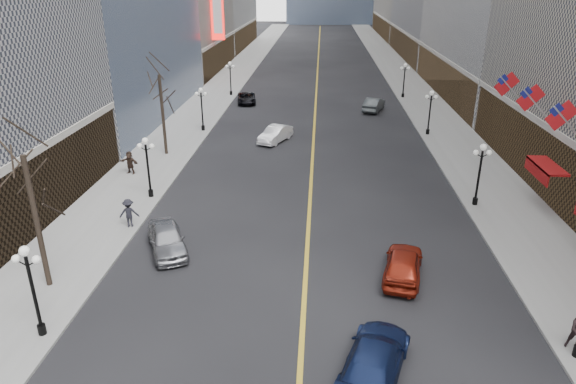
# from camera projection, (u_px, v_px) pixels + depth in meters

# --- Properties ---
(sidewalk_east) EXTENTS (6.00, 230.00, 0.15)m
(sidewalk_east) POSITION_uv_depth(u_px,v_px,m) (414.00, 92.00, 73.46)
(sidewalk_east) COLOR gray
(sidewalk_east) RESTS_ON ground
(sidewalk_west) EXTENTS (6.00, 230.00, 0.15)m
(sidewalk_west) POSITION_uv_depth(u_px,v_px,m) (221.00, 89.00, 75.08)
(sidewalk_west) COLOR gray
(sidewalk_west) RESTS_ON ground
(lane_line) EXTENTS (0.25, 200.00, 0.02)m
(lane_line) POSITION_uv_depth(u_px,v_px,m) (317.00, 79.00, 83.51)
(lane_line) COLOR gold
(lane_line) RESTS_ON ground
(streetlamp_east_1) EXTENTS (1.26, 0.44, 4.52)m
(streetlamp_east_1) POSITION_uv_depth(u_px,v_px,m) (480.00, 168.00, 35.66)
(streetlamp_east_1) COLOR black
(streetlamp_east_1) RESTS_ON sidewalk_east
(streetlamp_east_2) EXTENTS (1.26, 0.44, 4.52)m
(streetlamp_east_2) POSITION_uv_depth(u_px,v_px,m) (430.00, 108.00, 52.24)
(streetlamp_east_2) COLOR black
(streetlamp_east_2) RESTS_ON sidewalk_east
(streetlamp_east_3) EXTENTS (1.26, 0.44, 4.52)m
(streetlamp_east_3) POSITION_uv_depth(u_px,v_px,m) (404.00, 77.00, 68.82)
(streetlamp_east_3) COLOR black
(streetlamp_east_3) RESTS_ON sidewalk_east
(streetlamp_west_0) EXTENTS (1.26, 0.44, 4.52)m
(streetlamp_west_0) POSITION_uv_depth(u_px,v_px,m) (31.00, 282.00, 22.29)
(streetlamp_west_0) COLOR black
(streetlamp_west_0) RESTS_ON sidewalk_west
(streetlamp_west_1) EXTENTS (1.26, 0.44, 4.52)m
(streetlamp_west_1) POSITION_uv_depth(u_px,v_px,m) (147.00, 161.00, 37.03)
(streetlamp_west_1) COLOR black
(streetlamp_west_1) RESTS_ON sidewalk_west
(streetlamp_west_2) EXTENTS (1.26, 0.44, 4.52)m
(streetlamp_west_2) POSITION_uv_depth(u_px,v_px,m) (202.00, 105.00, 53.61)
(streetlamp_west_2) COLOR black
(streetlamp_west_2) RESTS_ON sidewalk_west
(streetlamp_west_3) EXTENTS (1.26, 0.44, 4.52)m
(streetlamp_west_3) POSITION_uv_depth(u_px,v_px,m) (230.00, 75.00, 70.18)
(streetlamp_west_3) COLOR black
(streetlamp_west_3) RESTS_ON sidewalk_west
(flag_3) EXTENTS (2.87, 0.12, 2.87)m
(flag_3) POSITION_uv_depth(u_px,v_px,m) (564.00, 118.00, 31.00)
(flag_3) COLOR #B2B2B7
(flag_3) RESTS_ON ground
(flag_4) EXTENTS (2.87, 0.12, 2.87)m
(flag_4) POSITION_uv_depth(u_px,v_px,m) (533.00, 100.00, 35.61)
(flag_4) COLOR #B2B2B7
(flag_4) RESTS_ON ground
(flag_5) EXTENTS (2.87, 0.12, 2.87)m
(flag_5) POSITION_uv_depth(u_px,v_px,m) (509.00, 86.00, 40.21)
(flag_5) COLOR #B2B2B7
(flag_5) RESTS_ON ground
(awning_c) EXTENTS (1.40, 4.00, 0.93)m
(awning_c) POSITION_uv_depth(u_px,v_px,m) (544.00, 167.00, 35.34)
(awning_c) COLOR maroon
(awning_c) RESTS_ON ground
(theatre_marquee) EXTENTS (2.00, 0.55, 12.00)m
(theatre_marquee) POSITION_uv_depth(u_px,v_px,m) (217.00, 0.00, 79.81)
(theatre_marquee) COLOR red
(theatre_marquee) RESTS_ON ground
(tree_west_near) EXTENTS (3.60, 3.60, 7.92)m
(tree_west_near) POSITION_uv_depth(u_px,v_px,m) (27.00, 177.00, 24.79)
(tree_west_near) COLOR #2D231C
(tree_west_near) RESTS_ON sidewalk_west
(tree_west_far) EXTENTS (3.60, 3.60, 7.92)m
(tree_west_far) POSITION_uv_depth(u_px,v_px,m) (160.00, 88.00, 45.05)
(tree_west_far) COLOR #2D231C
(tree_west_far) RESTS_ON sidewalk_west
(car_nb_near) EXTENTS (3.78, 5.25, 1.66)m
(car_nb_near) POSITION_uv_depth(u_px,v_px,m) (167.00, 239.00, 30.40)
(car_nb_near) COLOR gray
(car_nb_near) RESTS_ON ground
(car_nb_mid) EXTENTS (3.39, 5.01, 1.56)m
(car_nb_mid) POSITION_uv_depth(u_px,v_px,m) (275.00, 134.00, 51.02)
(car_nb_mid) COLOR white
(car_nb_mid) RESTS_ON ground
(car_nb_far) EXTENTS (2.98, 5.19, 1.36)m
(car_nb_far) POSITION_uv_depth(u_px,v_px,m) (247.00, 98.00, 66.79)
(car_nb_far) COLOR black
(car_nb_far) RESTS_ON ground
(car_sb_near) EXTENTS (3.86, 5.98, 1.61)m
(car_sb_near) POSITION_uv_depth(u_px,v_px,m) (375.00, 359.00, 20.86)
(car_sb_near) COLOR #111C41
(car_sb_near) RESTS_ON ground
(car_sb_mid) EXTENTS (2.93, 5.15, 1.65)m
(car_sb_mid) POSITION_uv_depth(u_px,v_px,m) (403.00, 264.00, 27.74)
(car_sb_mid) COLOR maroon
(car_sb_mid) RESTS_ON ground
(car_sb_far) EXTENTS (3.19, 5.25, 1.63)m
(car_sb_far) POSITION_uv_depth(u_px,v_px,m) (374.00, 104.00, 62.84)
(car_sb_far) COLOR #424748
(car_sb_far) RESTS_ON ground
(ped_west_walk) EXTENTS (1.32, 0.78, 1.92)m
(ped_west_walk) POSITION_uv_depth(u_px,v_px,m) (129.00, 213.00, 33.11)
(ped_west_walk) COLOR black
(ped_west_walk) RESTS_ON sidewalk_west
(ped_west_far) EXTENTS (1.84, 1.02, 1.91)m
(ped_west_far) POSITION_uv_depth(u_px,v_px,m) (130.00, 162.00, 42.20)
(ped_west_far) COLOR #2F211A
(ped_west_far) RESTS_ON sidewalk_west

